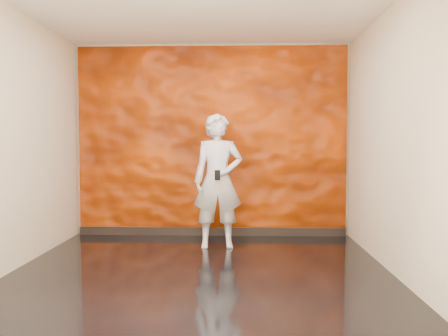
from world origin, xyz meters
TOP-DOWN VIEW (x-y plane):
  - room at (0.00, 0.00)m, footprint 4.02×4.02m
  - feature_wall at (0.00, 1.96)m, footprint 3.90×0.06m
  - baseboard at (0.00, 1.92)m, footprint 3.90×0.04m
  - man at (0.13, 1.13)m, footprint 0.66×0.46m
  - phone at (0.13, 0.88)m, footprint 0.07×0.03m

SIDE VIEW (x-z plane):
  - baseboard at x=0.00m, z-range 0.00..0.12m
  - man at x=0.13m, z-range 0.00..1.73m
  - phone at x=0.13m, z-range 0.89..1.02m
  - feature_wall at x=0.00m, z-range 0.00..2.75m
  - room at x=0.00m, z-range -0.01..2.81m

